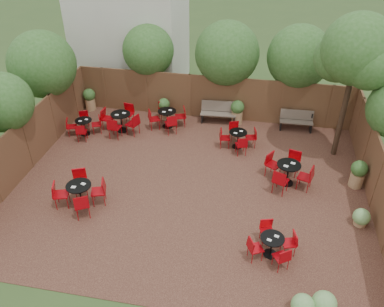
# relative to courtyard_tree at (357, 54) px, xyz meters

# --- Properties ---
(ground) EXTENTS (80.00, 80.00, 0.00)m
(ground) POSITION_rel_courtyard_tree_xyz_m (-5.11, -2.96, -4.03)
(ground) COLOR #354F23
(ground) RESTS_ON ground
(courtyard_paving) EXTENTS (12.00, 10.00, 0.02)m
(courtyard_paving) POSITION_rel_courtyard_tree_xyz_m (-5.11, -2.96, -4.02)
(courtyard_paving) COLOR #3B1F18
(courtyard_paving) RESTS_ON ground
(fence_back) EXTENTS (12.00, 0.08, 2.00)m
(fence_back) POSITION_rel_courtyard_tree_xyz_m (-5.11, 2.04, -3.03)
(fence_back) COLOR #4E361C
(fence_back) RESTS_ON ground
(fence_left) EXTENTS (0.08, 10.00, 2.00)m
(fence_left) POSITION_rel_courtyard_tree_xyz_m (-11.11, -2.96, -3.03)
(fence_left) COLOR #4E361C
(fence_left) RESTS_ON ground
(fence_right) EXTENTS (0.08, 10.00, 2.00)m
(fence_right) POSITION_rel_courtyard_tree_xyz_m (0.89, -2.96, -3.03)
(fence_right) COLOR #4E361C
(fence_right) RESTS_ON ground
(neighbour_building) EXTENTS (5.00, 4.00, 8.00)m
(neighbour_building) POSITION_rel_courtyard_tree_xyz_m (-9.61, 5.04, -0.03)
(neighbour_building) COLOR beige
(neighbour_building) RESTS_ON ground
(overhang_foliage) EXTENTS (15.56, 10.85, 2.74)m
(overhang_foliage) POSITION_rel_courtyard_tree_xyz_m (-6.88, 0.31, -1.28)
(overhang_foliage) COLOR #29541B
(overhang_foliage) RESTS_ON ground
(courtyard_tree) EXTENTS (2.65, 2.55, 5.41)m
(courtyard_tree) POSITION_rel_courtyard_tree_xyz_m (0.00, 0.00, 0.00)
(courtyard_tree) COLOR black
(courtyard_tree) RESTS_ON courtyard_paving
(park_bench_left) EXTENTS (1.57, 0.58, 0.95)m
(park_bench_left) POSITION_rel_courtyard_tree_xyz_m (-4.76, 1.67, -3.52)
(park_bench_left) COLOR brown
(park_bench_left) RESTS_ON courtyard_paving
(park_bench_right) EXTENTS (1.39, 0.48, 0.85)m
(park_bench_right) POSITION_rel_courtyard_tree_xyz_m (-1.43, 1.66, -3.57)
(park_bench_right) COLOR brown
(park_bench_right) RESTS_ON courtyard_paving
(bistro_tables) EXTENTS (9.85, 8.00, 0.93)m
(bistro_tables) POSITION_rel_courtyard_tree_xyz_m (-6.09, -1.66, -3.57)
(bistro_tables) COLOR black
(bistro_tables) RESTS_ON courtyard_paving
(planters) EXTENTS (11.86, 4.25, 1.06)m
(planters) POSITION_rel_courtyard_tree_xyz_m (-5.24, 0.77, -3.46)
(planters) COLOR #9E784F
(planters) RESTS_ON courtyard_paving
(low_shrubs) EXTENTS (2.44, 4.09, 0.66)m
(low_shrubs) POSITION_rel_courtyard_tree_xyz_m (-0.80, -6.47, -3.71)
(low_shrubs) COLOR #9E784F
(low_shrubs) RESTS_ON courtyard_paving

